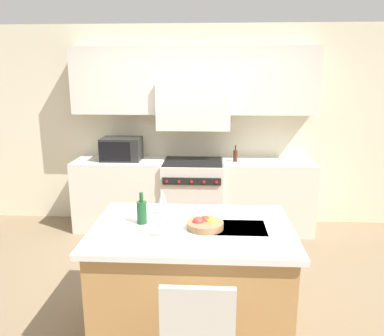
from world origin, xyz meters
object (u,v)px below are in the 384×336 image
Objects in this scene: range_stove at (193,195)px; microwave at (121,149)px; wine_bottle at (142,212)px; wine_glass_far at (162,198)px; oil_bottle_on_counter at (235,155)px; fruit_bowl at (205,224)px; wine_glass_near at (162,219)px.

microwave is (-0.95, 0.02, 0.62)m from range_stove.
wine_bottle is 1.20× the size of wine_glass_far.
oil_bottle_on_counter reaches higher than range_stove.
wine_glass_far is 0.47m from fruit_bowl.
wine_bottle is 0.33m from wine_glass_near.
wine_glass_near is 0.38m from fruit_bowl.
oil_bottle_on_counter is (0.86, 2.04, 0.04)m from wine_bottle.
microwave is 2.00m from wine_glass_far.
wine_glass_near is (0.20, -0.26, 0.05)m from wine_bottle.
range_stove is at bearing 95.41° from fruit_bowl.
range_stove is 3.69× the size of wine_bottle.
oil_bottle_on_counter is at bearing 67.17° from wine_bottle.
microwave is 2.15m from wine_bottle.
wine_glass_far is (-0.16, -1.82, 0.57)m from range_stove.
wine_glass_far is (-0.06, 0.47, 0.00)m from wine_glass_near.
oil_bottle_on_counter reaches higher than wine_glass_near.
range_stove is 2.36m from wine_glass_near.
fruit_bowl is at bearing -61.50° from microwave.
wine_glass_far is 1.96m from oil_bottle_on_counter.
wine_glass_near is at bearing -82.66° from wine_glass_far.
wine_glass_near reaches higher than fruit_bowl.
fruit_bowl is (0.36, -0.28, -0.11)m from wine_glass_far.
wine_glass_far is at bearing -111.47° from oil_bottle_on_counter.
wine_glass_far is (0.14, 0.21, 0.05)m from wine_bottle.
wine_bottle reaches higher than wine_glass_near.
wine_bottle is at bearing -123.66° from wine_glass_far.
microwave is at bearing 110.14° from wine_glass_near.
microwave is 1.82× the size of fruit_bowl.
microwave is 2.41× the size of wine_glass_near.
oil_bottle_on_counter is at bearing 74.03° from wine_glass_near.
fruit_bowl is at bearing -8.25° from wine_bottle.
wine_glass_near and wine_glass_far have the same top height.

